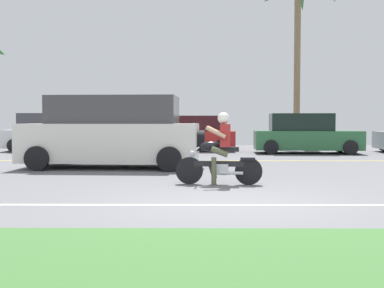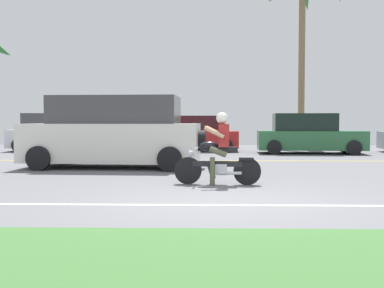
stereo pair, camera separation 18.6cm
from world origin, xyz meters
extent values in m
cube|color=slate|center=(0.00, 3.00, -0.02)|extent=(56.00, 30.00, 0.04)
cube|color=silver|center=(0.00, -0.37, 0.00)|extent=(50.40, 0.12, 0.01)
cube|color=yellow|center=(0.00, 7.81, 0.00)|extent=(50.40, 0.12, 0.01)
cylinder|color=black|center=(-0.62, 2.08, 0.28)|extent=(0.56, 0.13, 0.55)
cylinder|color=black|center=(0.57, 1.97, 0.28)|extent=(0.56, 0.13, 0.55)
cylinder|color=#B7BAC1|center=(-0.53, 2.07, 0.50)|extent=(0.25, 0.07, 0.48)
cube|color=black|center=(-0.03, 2.03, 0.42)|extent=(1.01, 0.18, 0.11)
cube|color=#B7BAC1|center=(0.02, 2.02, 0.31)|extent=(0.31, 0.21, 0.22)
ellipsoid|color=black|center=(-0.19, 2.04, 0.77)|extent=(0.40, 0.22, 0.20)
cube|color=black|center=(0.16, 2.01, 0.72)|extent=(0.46, 0.24, 0.09)
cube|color=black|center=(0.55, 1.97, 0.52)|extent=(0.31, 0.17, 0.06)
cylinder|color=#B7BAC1|center=(-0.46, 2.06, 0.73)|extent=(0.08, 0.57, 0.03)
sphere|color=#B7BAC1|center=(-0.57, 2.07, 0.62)|extent=(0.13, 0.13, 0.13)
cylinder|color=#B7BAC1|center=(0.22, 1.89, 0.25)|extent=(0.46, 0.11, 0.06)
cube|color=maroon|center=(0.10, 2.01, 0.99)|extent=(0.23, 0.31, 0.46)
sphere|color=silver|center=(0.07, 2.02, 1.34)|extent=(0.24, 0.24, 0.24)
cylinder|color=#51563D|center=(0.00, 2.12, 0.67)|extent=(0.38, 0.15, 0.23)
cylinder|color=#51563D|center=(-0.02, 1.93, 0.67)|extent=(0.38, 0.15, 0.23)
cylinder|color=#51563D|center=(-0.13, 1.91, 0.28)|extent=(0.11, 0.11, 0.56)
cylinder|color=#51563D|center=(-0.14, 2.15, 0.25)|extent=(0.20, 0.12, 0.31)
cylinder|color=tan|center=(-0.06, 2.21, 1.06)|extent=(0.42, 0.12, 0.26)
cylinder|color=tan|center=(-0.10, 1.85, 1.06)|extent=(0.42, 0.12, 0.26)
cube|color=white|center=(-2.83, 5.59, 0.69)|extent=(4.86, 2.22, 1.04)
cube|color=#444346|center=(-2.74, 5.59, 1.59)|extent=(3.51, 1.87, 0.75)
cylinder|color=black|center=(-1.07, 6.49, 0.32)|extent=(0.65, 0.25, 0.64)
cylinder|color=black|center=(-4.49, 6.67, 0.32)|extent=(0.65, 0.25, 0.64)
cylinder|color=black|center=(-1.17, 4.52, 0.32)|extent=(0.65, 0.25, 0.64)
cylinder|color=black|center=(-4.59, 4.69, 0.32)|extent=(0.65, 0.25, 0.64)
cylinder|color=black|center=(-0.35, 5.46, 0.75)|extent=(0.23, 0.59, 0.58)
cube|color=silver|center=(-6.46, 12.87, 0.53)|extent=(4.33, 1.89, 0.76)
cube|color=#414147|center=(-6.72, 12.86, 1.27)|extent=(2.53, 1.58, 0.70)
cylinder|color=black|center=(-7.97, 11.95, 0.28)|extent=(0.57, 0.20, 0.56)
cylinder|color=black|center=(-4.89, 12.06, 0.28)|extent=(0.57, 0.20, 0.56)
cylinder|color=black|center=(-8.03, 13.68, 0.28)|extent=(0.57, 0.20, 0.56)
cylinder|color=black|center=(-4.95, 13.79, 0.28)|extent=(0.57, 0.20, 0.56)
cube|color=#AD1E1E|center=(-0.74, 12.93, 0.51)|extent=(3.85, 1.80, 0.71)
cube|color=#351116|center=(-0.51, 12.92, 1.19)|extent=(2.25, 1.51, 0.65)
cylinder|color=black|center=(0.65, 13.72, 0.28)|extent=(0.57, 0.20, 0.56)
cylinder|color=black|center=(-2.08, 13.81, 0.28)|extent=(0.57, 0.20, 0.56)
cylinder|color=black|center=(0.60, 12.04, 0.28)|extent=(0.57, 0.20, 0.56)
cylinder|color=black|center=(-2.14, 12.14, 0.28)|extent=(0.57, 0.20, 0.56)
cube|color=#2D663D|center=(3.93, 11.52, 0.53)|extent=(4.24, 1.98, 0.74)
cube|color=black|center=(3.69, 11.54, 1.24)|extent=(2.49, 1.63, 0.69)
cylinder|color=black|center=(2.39, 10.75, 0.28)|extent=(0.57, 0.21, 0.56)
cylinder|color=black|center=(5.37, 10.57, 0.28)|extent=(0.57, 0.21, 0.56)
cylinder|color=black|center=(2.50, 12.48, 0.28)|extent=(0.57, 0.21, 0.56)
cylinder|color=black|center=(5.48, 12.29, 0.28)|extent=(0.57, 0.21, 0.56)
cylinder|color=black|center=(7.57, 12.94, 0.28)|extent=(0.57, 0.22, 0.56)
cylinder|color=#846B4C|center=(4.55, 16.49, 4.07)|extent=(0.32, 0.32, 8.15)
cylinder|color=black|center=(-5.00, 9.90, 0.26)|extent=(0.36, 0.46, 0.51)
cylinder|color=black|center=(-5.64, 9.00, 0.26)|extent=(0.36, 0.46, 0.51)
cylinder|color=#B7BAC1|center=(-5.05, 9.83, 0.47)|extent=(0.17, 0.21, 0.44)
cube|color=black|center=(-5.32, 9.45, 0.39)|extent=(0.61, 0.81, 0.10)
cube|color=#B7BAC1|center=(-5.34, 9.42, 0.29)|extent=(0.30, 0.32, 0.20)
ellipsoid|color=navy|center=(-5.23, 9.58, 0.71)|extent=(0.37, 0.20, 0.19)
cube|color=black|center=(-5.42, 9.31, 0.66)|extent=(0.39, 0.44, 0.08)
cube|color=navy|center=(-5.63, 9.01, 0.48)|extent=(0.27, 0.30, 0.05)
cylinder|color=#B7BAC1|center=(-5.09, 9.78, 0.68)|extent=(0.45, 0.33, 0.03)
sphere|color=#B7BAC1|center=(-5.03, 9.86, 0.57)|extent=(0.12, 0.12, 0.12)
cylinder|color=#B7BAC1|center=(-5.54, 9.32, 0.23)|extent=(0.29, 0.38, 0.06)
cube|color=#334C8C|center=(-5.39, 9.35, 0.92)|extent=(0.33, 0.31, 0.43)
sphere|color=maroon|center=(-5.37, 9.38, 1.24)|extent=(0.22, 0.22, 0.22)
cylinder|color=brown|center=(-5.26, 9.39, 0.62)|extent=(0.29, 0.34, 0.21)
cylinder|color=brown|center=(-5.40, 9.49, 0.62)|extent=(0.29, 0.34, 0.21)
cylinder|color=brown|center=(-5.37, 9.59, 0.26)|extent=(0.13, 0.13, 0.52)
cylinder|color=brown|center=(-5.17, 9.49, 0.23)|extent=(0.18, 0.20, 0.29)
cylinder|color=tan|center=(-5.15, 9.39, 0.98)|extent=(0.29, 0.36, 0.24)
cylinder|color=tan|center=(-5.43, 9.59, 0.98)|extent=(0.29, 0.36, 0.24)
camera|label=1|loc=(-0.48, -7.62, 1.28)|focal=44.85mm
camera|label=2|loc=(-0.29, -7.61, 1.28)|focal=44.85mm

